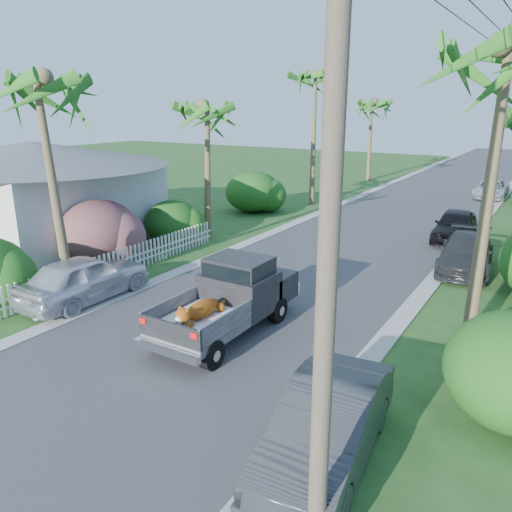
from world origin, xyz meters
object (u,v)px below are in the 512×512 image
Objects in this scene: parked_car_ln at (85,278)px; palm_r_a at (508,48)px; palm_l_a at (41,80)px; palm_l_c at (316,75)px; parked_car_rn at (327,427)px; utility_pole_b at (497,151)px; house_left at (37,196)px; pickup_truck at (234,295)px; parked_car_rd at (491,189)px; palm_l_b at (206,106)px; palm_l_d at (372,102)px; utility_pole_a at (328,247)px; parked_car_rf at (455,226)px; parked_car_rm at (466,253)px.

palm_r_a is at bearing -164.75° from parked_car_ln.
palm_l_c reaches higher than palm_l_a.
parked_car_rn is at bearing -63.75° from palm_l_c.
palm_r_a is at bearing -84.29° from utility_pole_b.
palm_l_a is 9.24m from house_left.
parked_car_rd is (3.27, 26.80, -0.41)m from pickup_truck.
palm_l_b reaches higher than parked_car_ln.
pickup_truck is 0.66× the size of palm_l_d.
utility_pole_a reaches higher than house_left.
parked_car_ln is at bearing -164.67° from palm_r_a.
palm_l_c is at bearing 85.43° from palm_l_b.
utility_pole_b reaches higher than parked_car_ln.
utility_pole_b is (11.60, -9.00, -3.31)m from palm_l_c.
palm_l_c reaches higher than pickup_truck.
pickup_truck is 8.55m from utility_pole_a.
parked_car_rf is 19.69m from house_left.
utility_pole_a is at bearing -71.42° from palm_l_d.
parked_car_ln is 12.29m from utility_pole_a.
parked_car_rn is 19.32m from house_left.
parked_car_rf is at bearing 100.13° from parked_car_rm.
parked_car_rd is at bearing 96.29° from palm_r_a.
parked_car_rm is at bearing 17.99° from house_left.
parked_car_rn is 0.50× the size of palm_r_a.
palm_l_b is 0.82× the size of utility_pole_b.
palm_l_b is at bearing -90.78° from palm_l_d.
parked_car_rn is 1.00× the size of parked_car_rd.
utility_pole_b reaches higher than palm_r_a.
pickup_truck is at bearing -171.60° from parked_car_ln.
house_left is (-6.20, -5.00, -4.03)m from palm_l_b.
parked_car_rf is (-1.14, 17.34, 0.01)m from parked_car_rn.
parked_car_rf reaches higher than parked_car_rd.
palm_l_a reaches higher than parked_car_rm.
parked_car_rm is 0.51× the size of house_left.
parked_car_rf is 0.98× the size of parked_car_rd.
palm_r_a is at bearing -52.45° from palm_l_c.
palm_l_b reaches higher than parked_car_rm.
palm_r_a is 8.51m from utility_pole_a.
palm_l_a is 1.11× the size of palm_l_b.
pickup_truck is at bearing 134.21° from parked_car_rn.
palm_l_a is (-11.20, -9.84, 6.26)m from parked_car_rm.
palm_r_a is at bearing 71.08° from parked_car_rn.
palm_r_a reaches higher than parked_car_ln.
utility_pole_a is at bearing -22.96° from palm_l_a.
parked_car_rf reaches higher than parked_car_rm.
parked_car_rn is at bearing -93.03° from utility_pole_b.
palm_l_d is (0.30, 22.00, 0.29)m from palm_l_b.
parked_car_rd is 28.81m from house_left.
utility_pole_a reaches higher than parked_car_rd.
parked_car_ln is at bearing 157.04° from parked_car_rn.
parked_car_ln is at bearing -171.51° from pickup_truck.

